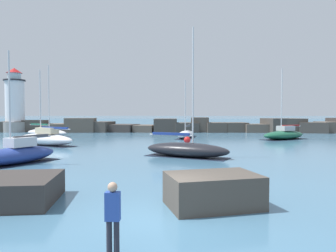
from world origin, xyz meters
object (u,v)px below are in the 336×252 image
at_px(sailboat_moored_3, 284,134).
at_px(sailboat_moored_0, 186,134).
at_px(person_on_rocks, 113,214).
at_px(mooring_buoy_orange_near, 187,140).
at_px(sailboat_moored_1, 45,139).
at_px(sailboat_moored_2, 186,149).
at_px(sailboat_moored_4, 47,133).
at_px(lighthouse, 15,105).
at_px(sailboat_moored_6, 17,154).

bearing_deg(sailboat_moored_3, sailboat_moored_0, 169.48).
bearing_deg(person_on_rocks, sailboat_moored_0, 86.43).
bearing_deg(mooring_buoy_orange_near, sailboat_moored_0, 90.16).
height_order(mooring_buoy_orange_near, person_on_rocks, person_on_rocks).
relative_size(sailboat_moored_1, sailboat_moored_2, 0.80).
bearing_deg(sailboat_moored_4, lighthouse, 133.49).
bearing_deg(sailboat_moored_0, sailboat_moored_4, 176.10).
bearing_deg(sailboat_moored_0, lighthouse, 158.28).
relative_size(sailboat_moored_3, person_on_rocks, 4.97).
xyz_separation_m(sailboat_moored_1, sailboat_moored_3, (27.73, 8.68, -0.06)).
bearing_deg(mooring_buoy_orange_near, sailboat_moored_1, -169.57).
bearing_deg(person_on_rocks, lighthouse, 119.49).
distance_m(lighthouse, mooring_buoy_orange_near, 36.67).
height_order(sailboat_moored_6, mooring_buoy_orange_near, sailboat_moored_6).
height_order(lighthouse, sailboat_moored_2, lighthouse).
bearing_deg(sailboat_moored_3, sailboat_moored_2, -126.88).
xyz_separation_m(lighthouse, sailboat_moored_2, (29.97, -31.53, -4.19)).
bearing_deg(sailboat_moored_6, sailboat_moored_1, 104.86).
distance_m(sailboat_moored_2, sailboat_moored_3, 21.44).
xyz_separation_m(sailboat_moored_0, sailboat_moored_2, (-0.25, -19.49, 0.09)).
xyz_separation_m(sailboat_moored_3, sailboat_moored_4, (-32.72, 3.71, -0.07)).
bearing_deg(sailboat_moored_6, person_on_rocks, -55.77).
xyz_separation_m(sailboat_moored_6, mooring_buoy_orange_near, (11.88, 15.03, -0.28)).
bearing_deg(sailboat_moored_2, mooring_buoy_orange_near, 88.63).
height_order(sailboat_moored_0, sailboat_moored_3, sailboat_moored_3).
distance_m(sailboat_moored_3, person_on_rocks, 37.99).
xyz_separation_m(sailboat_moored_4, person_on_rocks, (17.77, -38.64, 0.45)).
xyz_separation_m(lighthouse, sailboat_moored_6, (18.36, -35.31, -4.13)).
bearing_deg(lighthouse, mooring_buoy_orange_near, -33.84).
bearing_deg(sailboat_moored_6, sailboat_moored_3, 40.53).
xyz_separation_m(mooring_buoy_orange_near, person_on_rocks, (-2.35, -29.03, 0.65)).
distance_m(lighthouse, sailboat_moored_2, 43.70).
bearing_deg(sailboat_moored_1, sailboat_moored_2, -29.69).
bearing_deg(sailboat_moored_1, sailboat_moored_3, 17.38).
bearing_deg(person_on_rocks, sailboat_moored_1, 115.96).
height_order(sailboat_moored_2, sailboat_moored_4, sailboat_moored_4).
distance_m(sailboat_moored_3, mooring_buoy_orange_near, 13.91).
relative_size(lighthouse, person_on_rocks, 6.21).
bearing_deg(sailboat_moored_6, mooring_buoy_orange_near, 51.69).
distance_m(sailboat_moored_2, mooring_buoy_orange_near, 11.26).
bearing_deg(lighthouse, sailboat_moored_4, -46.51).
height_order(sailboat_moored_2, sailboat_moored_6, sailboat_moored_2).
xyz_separation_m(sailboat_moored_1, sailboat_moored_6, (3.25, -12.25, -0.05)).
bearing_deg(mooring_buoy_orange_near, sailboat_moored_2, -91.37).
xyz_separation_m(sailboat_moored_3, sailboat_moored_6, (-24.48, -20.93, 0.01)).
xyz_separation_m(sailboat_moored_1, mooring_buoy_orange_near, (15.13, 2.79, -0.33)).
xyz_separation_m(sailboat_moored_0, sailboat_moored_4, (-20.09, 1.37, 0.07)).
height_order(sailboat_moored_0, sailboat_moored_4, sailboat_moored_4).
xyz_separation_m(sailboat_moored_3, person_on_rocks, (-14.95, -34.92, 0.38)).
bearing_deg(sailboat_moored_4, sailboat_moored_2, -46.43).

